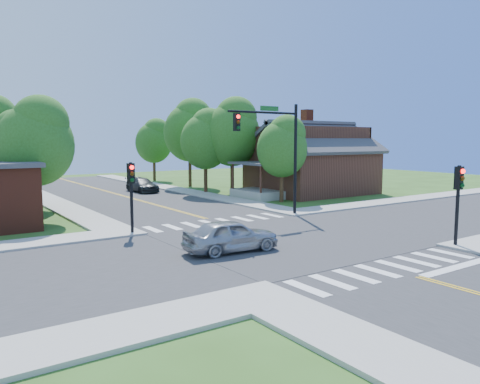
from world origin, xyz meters
TOP-DOWN VIEW (x-y plane):
  - ground at (0.00, 0.00)m, footprint 100.00×100.00m
  - road_ns at (0.00, 0.00)m, footprint 10.00×90.00m
  - road_ew at (0.00, 0.00)m, footprint 90.00×10.00m
  - intersection_patch at (0.00, 0.00)m, footprint 10.20×10.20m
  - sidewalk_ne at (15.82, 15.82)m, footprint 40.00×40.00m
  - crosswalk_north at (0.00, 6.20)m, footprint 8.85×2.00m
  - crosswalk_south at (0.00, -6.20)m, footprint 8.85×2.00m
  - centerline at (0.00, 0.00)m, footprint 0.30×90.00m
  - stop_bar at (2.50, -7.60)m, footprint 4.60×0.45m
  - signal_mast_ne at (3.91, 5.59)m, footprint 5.30×0.42m
  - signal_pole_se at (5.60, -5.62)m, footprint 0.34×0.42m
  - signal_pole_nw at (-5.60, 5.58)m, footprint 0.34×0.42m
  - house_ne at (15.11, 14.23)m, footprint 13.05×8.80m
  - tree_e_a at (9.17, 11.11)m, footprint 4.05×3.85m
  - tree_e_b at (9.08, 18.08)m, footprint 5.19×4.93m
  - tree_e_c at (8.99, 25.96)m, footprint 5.44×5.17m
  - tree_e_d at (8.82, 34.61)m, footprint 4.39×4.17m
  - tree_w_a at (-8.68, 12.54)m, footprint 4.47×4.25m
  - tree_w_b at (-8.76, 20.19)m, footprint 4.20×3.99m
  - tree_house at (7.17, 19.60)m, footprint 4.59×4.36m
  - tree_bldg at (-7.78, 17.76)m, footprint 3.54×3.36m
  - car_silver at (-3.46, -0.50)m, footprint 2.52×4.59m
  - car_dgrey at (2.61, 23.83)m, footprint 2.10×4.61m

SIDE VIEW (x-z plane):
  - ground at x=0.00m, z-range 0.00..0.00m
  - intersection_patch at x=0.00m, z-range -0.03..0.03m
  - stop_bar at x=2.50m, z-range -0.05..0.05m
  - road_ns at x=0.00m, z-range 0.00..0.04m
  - road_ew at x=0.00m, z-range 0.01..0.04m
  - crosswalk_north at x=0.00m, z-range 0.04..0.05m
  - crosswalk_south at x=0.00m, z-range 0.04..0.05m
  - centerline at x=0.00m, z-range 0.04..0.05m
  - sidewalk_ne at x=15.82m, z-range 0.00..0.14m
  - car_dgrey at x=2.61m, z-range 0.00..1.30m
  - car_silver at x=-3.46m, z-range 0.00..1.45m
  - signal_pole_se at x=5.60m, z-range 0.76..4.56m
  - signal_pole_nw at x=-5.60m, z-range 0.76..4.56m
  - house_ne at x=15.11m, z-range -0.23..6.88m
  - tree_bldg at x=-7.78m, z-range 0.93..6.95m
  - tree_e_a at x=9.17m, z-range 1.07..7.96m
  - tree_w_b at x=-8.76m, z-range 1.11..8.26m
  - signal_mast_ne at x=3.91m, z-range 1.25..8.45m
  - tree_e_d at x=8.82m, z-range 1.16..8.63m
  - tree_w_a at x=-8.68m, z-range 1.18..8.78m
  - tree_house at x=7.17m, z-range 1.21..9.01m
  - tree_e_b at x=9.08m, z-range 1.37..10.19m
  - tree_e_c at x=8.99m, z-range 1.44..10.68m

